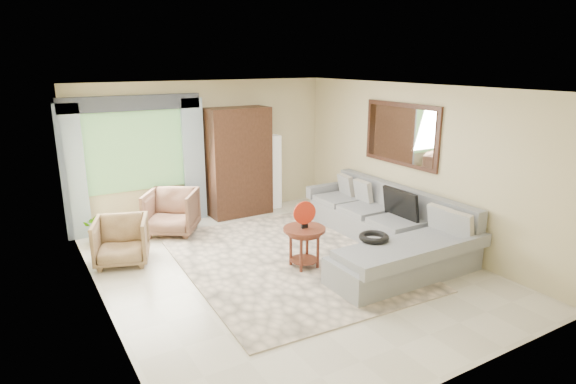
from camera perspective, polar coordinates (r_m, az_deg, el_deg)
ground at (r=7.16m, az=-0.29°, el=-9.05°), size 6.00×6.00×0.00m
area_rug at (r=7.43m, az=-0.19°, el=-8.03°), size 3.17×4.13×0.02m
sectional_sofa at (r=7.92m, az=11.61°, el=-4.72°), size 2.30×3.46×0.90m
tv_screen at (r=7.96m, az=13.20°, el=-1.40°), size 0.14×0.74×0.48m
garden_hose at (r=6.92m, az=10.14°, el=-5.30°), size 0.43×0.43×0.09m
coffee_table at (r=7.07m, az=1.93°, el=-6.51°), size 0.62×0.62×0.62m
red_disc at (r=6.90m, az=1.97°, el=-2.48°), size 0.34×0.09×0.34m
armchair_left at (r=7.64m, az=-19.13°, el=-5.48°), size 0.96×0.97×0.70m
armchair_right at (r=8.67m, az=-13.64°, el=-2.33°), size 1.17×1.17×0.78m
potted_plant at (r=8.62m, az=-21.47°, el=-3.88°), size 0.52×0.45×0.55m
armoire at (r=9.38m, az=-5.84°, el=3.55°), size 1.20×0.55×2.10m
floor_lamp at (r=9.85m, az=-1.73°, el=2.41°), size 0.24×0.24×1.50m
window at (r=8.95m, az=-17.72°, el=4.60°), size 1.80×0.04×1.40m
curtain_left at (r=8.74m, az=-24.14°, el=2.06°), size 0.40×0.08×2.30m
curtain_right at (r=9.19m, az=-11.10°, el=3.74°), size 0.40×0.08×2.30m
valance at (r=8.77m, az=-18.07°, el=9.99°), size 2.40×0.12×0.26m
wall_mirror at (r=8.39m, az=13.20°, el=6.68°), size 0.05×1.70×1.05m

